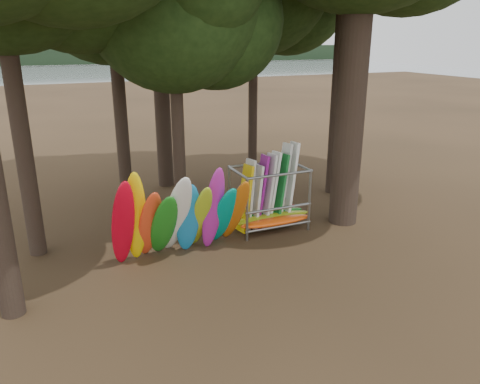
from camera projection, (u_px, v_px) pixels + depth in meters
name	position (u px, v px, depth m)	size (l,w,h in m)	color
ground	(248.00, 250.00, 14.52)	(120.00, 120.00, 0.00)	#47331E
lake	(75.00, 83.00, 66.79)	(160.00, 160.00, 0.00)	gray
far_shore	(56.00, 56.00, 109.72)	(160.00, 4.00, 4.00)	black
oak_5	(173.00, 3.00, 14.24)	(6.33, 6.33, 10.07)	black
kayak_row	(181.00, 218.00, 13.68)	(4.17, 2.09, 3.05)	red
storage_rack	(269.00, 200.00, 15.99)	(2.94, 1.60, 2.91)	gray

